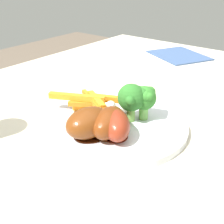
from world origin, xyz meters
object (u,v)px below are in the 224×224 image
(dinner_plate, at_px, (112,125))
(chicken_drumstick_near, at_px, (115,124))
(dining_table, at_px, (98,154))
(carrot_fries_pile, at_px, (93,104))
(chicken_drumstick_far, at_px, (110,122))
(broccoli_floret_front, at_px, (144,97))
(broccoli_floret_middle, at_px, (131,98))
(chicken_drumstick_extra, at_px, (90,122))
(fork, at_px, (207,85))

(dinner_plate, height_order, chicken_drumstick_near, chicken_drumstick_near)
(dining_table, height_order, carrot_fries_pile, carrot_fries_pile)
(chicken_drumstick_far, bearing_deg, carrot_fries_pile, 59.61)
(dining_table, relative_size, broccoli_floret_front, 19.64)
(chicken_drumstick_near, bearing_deg, carrot_fries_pile, 63.72)
(broccoli_floret_middle, xyz_separation_m, chicken_drumstick_extra, (-0.08, 0.02, -0.02))
(chicken_drumstick_near, bearing_deg, dinner_plate, 44.56)
(broccoli_floret_front, relative_size, chicken_drumstick_extra, 0.48)
(broccoli_floret_middle, xyz_separation_m, chicken_drumstick_far, (-0.06, 0.00, -0.02))
(dinner_plate, relative_size, chicken_drumstick_extra, 2.05)
(dinner_plate, distance_m, fork, 0.31)
(broccoli_floret_middle, relative_size, fork, 0.37)
(dining_table, distance_m, broccoli_floret_front, 0.18)
(dining_table, xyz_separation_m, fork, (0.28, -0.11, 0.10))
(carrot_fries_pile, xyz_separation_m, chicken_drumstick_near, (-0.04, -0.08, 0.00))
(dinner_plate, xyz_separation_m, chicken_drumstick_extra, (-0.06, -0.00, 0.03))
(dining_table, height_order, chicken_drumstick_extra, chicken_drumstick_extra)
(dining_table, relative_size, chicken_drumstick_near, 11.39)
(fork, bearing_deg, carrot_fries_pile, 15.69)
(carrot_fries_pile, distance_m, chicken_drumstick_near, 0.09)
(chicken_drumstick_near, distance_m, chicken_drumstick_extra, 0.04)
(dinner_plate, distance_m, carrot_fries_pile, 0.06)
(chicken_drumstick_far, bearing_deg, broccoli_floret_middle, -0.64)
(fork, bearing_deg, chicken_drumstick_far, 30.20)
(chicken_drumstick_far, height_order, chicken_drumstick_extra, chicken_drumstick_extra)
(dining_table, xyz_separation_m, chicken_drumstick_extra, (-0.08, -0.06, 0.13))
(broccoli_floret_middle, height_order, carrot_fries_pile, broccoli_floret_middle)
(carrot_fries_pile, distance_m, chicken_drumstick_extra, 0.08)
(dining_table, height_order, fork, fork)
(chicken_drumstick_extra, bearing_deg, fork, -8.22)
(broccoli_floret_front, bearing_deg, dinner_plate, 141.98)
(carrot_fries_pile, height_order, chicken_drumstick_extra, chicken_drumstick_extra)
(chicken_drumstick_far, bearing_deg, dining_table, 53.19)
(broccoli_floret_middle, xyz_separation_m, fork, (0.28, -0.03, -0.05))
(broccoli_floret_middle, bearing_deg, chicken_drumstick_extra, 163.48)
(chicken_drumstick_extra, bearing_deg, chicken_drumstick_near, -55.09)
(broccoli_floret_middle, relative_size, chicken_drumstick_extra, 0.53)
(carrot_fries_pile, relative_size, chicken_drumstick_extra, 1.10)
(dinner_plate, bearing_deg, chicken_drumstick_far, -146.95)
(chicken_drumstick_far, xyz_separation_m, fork, (0.34, -0.03, -0.03))
(chicken_drumstick_far, bearing_deg, chicken_drumstick_extra, 132.54)
(carrot_fries_pile, bearing_deg, broccoli_floret_middle, -78.25)
(broccoli_floret_middle, relative_size, chicken_drumstick_near, 0.64)
(broccoli_floret_middle, distance_m, chicken_drumstick_far, 0.06)
(broccoli_floret_front, distance_m, chicken_drumstick_extra, 0.11)
(chicken_drumstick_near, bearing_deg, dining_table, 57.18)
(chicken_drumstick_near, bearing_deg, chicken_drumstick_far, 100.82)
(broccoli_floret_front, xyz_separation_m, carrot_fries_pile, (-0.04, 0.09, -0.02))
(chicken_drumstick_extra, xyz_separation_m, fork, (0.36, -0.05, -0.03))
(dinner_plate, bearing_deg, dining_table, 66.63)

